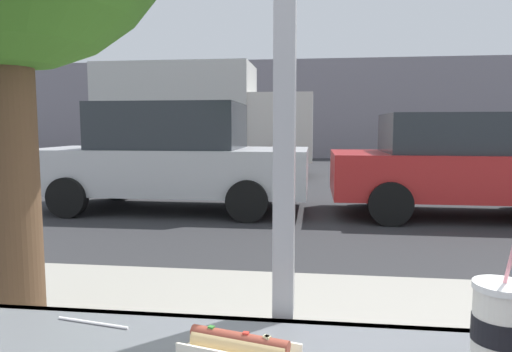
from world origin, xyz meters
TOP-DOWN VIEW (x-y plane):
  - ground_plane at (0.00, 8.00)m, footprint 60.00×60.00m
  - building_facade_far at (0.00, 20.84)m, footprint 28.00×1.20m
  - soda_cup_left at (0.41, -0.16)m, footprint 0.10×0.10m
  - hotdog_tray_far at (-0.07, -0.16)m, footprint 0.25×0.15m
  - loose_straw at (-0.44, -0.05)m, footprint 0.19×0.04m
  - parked_car_silver at (-2.35, 6.63)m, footprint 4.61×2.02m
  - parked_car_red at (2.43, 6.63)m, footprint 4.23×1.99m
  - box_truck at (-3.28, 12.32)m, footprint 6.18×2.44m

SIDE VIEW (x-z plane):
  - ground_plane at x=0.00m, z-range 0.00..0.00m
  - parked_car_red at x=2.43m, z-range 0.02..1.66m
  - parked_car_silver at x=-2.35m, z-range 0.00..1.83m
  - loose_straw at x=-0.44m, z-range 0.96..0.97m
  - hotdog_tray_far at x=-0.07m, z-range 0.96..1.01m
  - soda_cup_left at x=0.41m, z-range 0.89..1.22m
  - box_truck at x=-3.28m, z-range 0.10..3.32m
  - building_facade_far at x=0.00m, z-range 0.00..4.48m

